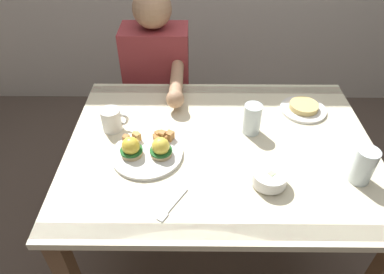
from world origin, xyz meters
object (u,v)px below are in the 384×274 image
fruit_bowl (269,178)px  diner_person (158,84)px  water_glass_near (252,121)px  water_glass_far (362,168)px  side_plate (303,108)px  dining_table (219,164)px  fork (171,206)px  coffee_mug (112,119)px  eggs_benedict_plate (147,150)px

fruit_bowl → diner_person: bearing=119.7°
water_glass_near → water_glass_far: 0.43m
side_plate → dining_table: bearing=-148.3°
fork → side_plate: side_plate is taller
coffee_mug → water_glass_far: size_ratio=0.83×
water_glass_near → fork: bearing=-127.8°
dining_table → fruit_bowl: (0.15, -0.20, 0.14)m
coffee_mug → side_plate: bearing=9.5°
diner_person → eggs_benedict_plate: bearing=-87.9°
fruit_bowl → water_glass_near: water_glass_near is taller
coffee_mug → water_glass_near: size_ratio=0.87×
fruit_bowl → coffee_mug: bearing=153.2°
fruit_bowl → water_glass_far: water_glass_far is taller
dining_table → side_plate: 0.46m
fruit_bowl → coffee_mug: (-0.59, 0.30, 0.02)m
water_glass_far → diner_person: 1.11m
eggs_benedict_plate → fork: eggs_benedict_plate is taller
water_glass_near → coffee_mug: bearing=178.9°
eggs_benedict_plate → side_plate: 0.72m
eggs_benedict_plate → water_glass_near: 0.43m
eggs_benedict_plate → water_glass_near: size_ratio=2.10×
water_glass_near → dining_table: bearing=-145.9°
water_glass_near → side_plate: 0.29m
eggs_benedict_plate → diner_person: 0.67m
dining_table → water_glass_near: (0.13, 0.09, 0.16)m
water_glass_far → diner_person: (-0.78, 0.78, -0.15)m
eggs_benedict_plate → water_glass_far: bearing=-8.9°
eggs_benedict_plate → fork: size_ratio=1.92×
eggs_benedict_plate → fruit_bowl: eggs_benedict_plate is taller
water_glass_far → water_glass_near: bearing=142.7°
diner_person → side_plate: bearing=-28.4°
coffee_mug → diner_person: (0.13, 0.50, -0.14)m
dining_table → coffee_mug: coffee_mug is taller
dining_table → water_glass_far: (0.47, -0.18, 0.16)m
fork → water_glass_far: size_ratio=1.05×
coffee_mug → water_glass_far: water_glass_far is taller
eggs_benedict_plate → water_glass_far: water_glass_far is taller
coffee_mug → diner_person: 0.54m
eggs_benedict_plate → diner_person: (-0.02, 0.66, -0.12)m
water_glass_near → side_plate: water_glass_near is taller
eggs_benedict_plate → fork: (0.10, -0.25, -0.02)m
dining_table → coffee_mug: (-0.44, 0.10, 0.16)m
fork → diner_person: (-0.13, 0.91, -0.09)m
dining_table → eggs_benedict_plate: 0.32m
diner_person → dining_table: bearing=-63.1°
water_glass_near → eggs_benedict_plate: bearing=-160.3°
fork → coffee_mug: bearing=123.0°
dining_table → diner_person: bearing=116.9°
fork → side_plate: 0.77m
eggs_benedict_plate → diner_person: size_ratio=0.24×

